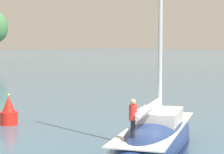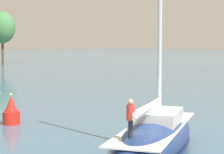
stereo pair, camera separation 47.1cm
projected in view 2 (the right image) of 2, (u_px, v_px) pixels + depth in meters
The scene contains 3 objects.
tree_shore_left at pixel (2, 28), 98.07m from camera, with size 5.83×5.83×11.99m.
sailboat_main at pixel (155, 136), 21.07m from camera, with size 10.74×7.51×14.52m.
channel_buoy at pixel (11, 112), 29.03m from camera, with size 1.15×1.15×2.07m.
Camera 2 is at (-15.94, -13.42, 5.61)m, focal length 70.00 mm.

